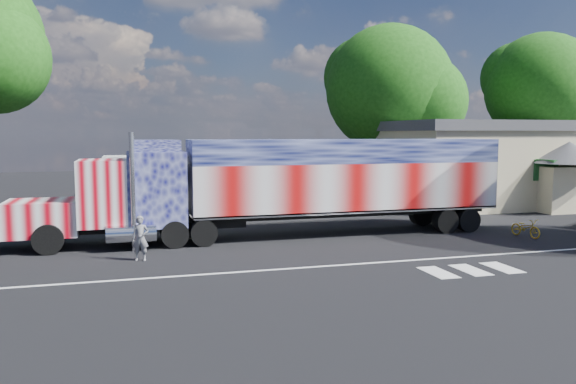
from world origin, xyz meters
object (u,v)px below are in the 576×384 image
object	(u,v)px
tree_far_ne	(543,89)
semi_truck	(289,183)
woman	(140,238)
coach_bus	(215,185)
bicycle	(526,228)
tree_ne_a	(392,90)

from	to	relation	value
tree_far_ne	semi_truck	bearing A→B (deg)	-150.01
woman	tree_far_ne	size ratio (longest dim) A/B	0.13
coach_bus	bicycle	world-z (taller)	coach_bus
tree_ne_a	woman	bearing A→B (deg)	-137.54
coach_bus	tree_far_ne	bearing A→B (deg)	15.60
bicycle	tree_ne_a	size ratio (longest dim) A/B	0.13
semi_truck	coach_bus	size ratio (longest dim) A/B	1.86
coach_bus	tree_far_ne	size ratio (longest dim) A/B	0.92
woman	tree_far_ne	bearing A→B (deg)	42.13
coach_bus	tree_ne_a	world-z (taller)	tree_ne_a
semi_truck	tree_far_ne	size ratio (longest dim) A/B	1.72
tree_far_ne	coach_bus	bearing A→B (deg)	-164.40
bicycle	woman	bearing A→B (deg)	171.18
semi_truck	coach_bus	bearing A→B (deg)	108.01
tree_far_ne	woman	bearing A→B (deg)	-150.79
semi_truck	tree_far_ne	distance (m)	29.28
tree_ne_a	semi_truck	bearing A→B (deg)	-130.82
semi_truck	tree_far_ne	xyz separation A→B (m)	(24.89, 14.37, 5.62)
semi_truck	woman	size ratio (longest dim) A/B	13.31
woman	semi_truck	bearing A→B (deg)	38.89
tree_ne_a	tree_far_ne	bearing A→B (deg)	6.25
bicycle	tree_far_ne	world-z (taller)	tree_far_ne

